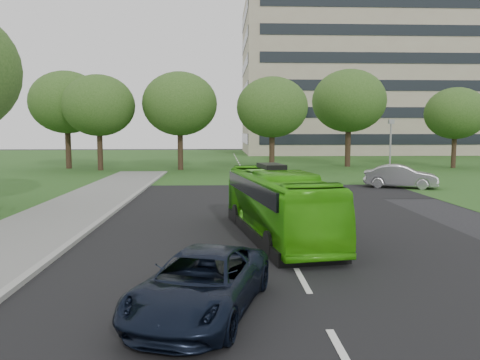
% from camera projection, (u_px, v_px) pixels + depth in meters
% --- Properties ---
extents(ground, '(160.00, 160.00, 0.00)m').
position_uv_depth(ground, '(275.00, 231.00, 17.92)').
color(ground, black).
rests_on(ground, ground).
extents(street_surfaces, '(120.00, 120.00, 0.15)m').
position_uv_depth(street_surfaces, '(241.00, 175.00, 40.51)').
color(street_surfaces, black).
rests_on(street_surfaces, ground).
extents(office_building, '(40.10, 20.10, 25.00)m').
position_uv_depth(office_building, '(363.00, 79.00, 79.04)').
color(office_building, tan).
rests_on(office_building, ground).
extents(tree_park_a, '(6.86, 6.86, 9.11)m').
position_uv_depth(tree_park_a, '(99.00, 106.00, 44.46)').
color(tree_park_a, black).
rests_on(tree_park_a, ground).
extents(tree_park_b, '(7.21, 7.21, 9.45)m').
position_uv_depth(tree_park_b, '(180.00, 104.00, 45.03)').
color(tree_park_b, black).
rests_on(tree_park_b, ground).
extents(tree_park_c, '(6.62, 6.62, 8.80)m').
position_uv_depth(tree_park_c, '(272.00, 107.00, 43.41)').
color(tree_park_c, black).
rests_on(tree_park_c, ground).
extents(tree_park_d, '(7.72, 7.72, 10.20)m').
position_uv_depth(tree_park_d, '(349.00, 101.00, 49.02)').
color(tree_park_d, black).
rests_on(tree_park_d, ground).
extents(tree_park_e, '(6.13, 6.13, 8.17)m').
position_uv_depth(tree_park_e, '(456.00, 113.00, 47.35)').
color(tree_park_e, black).
rests_on(tree_park_e, ground).
extents(tree_park_f, '(7.28, 7.28, 9.71)m').
position_uv_depth(tree_park_f, '(67.00, 102.00, 46.49)').
color(tree_park_f, black).
rests_on(tree_park_f, ground).
extents(bus, '(3.41, 8.87, 2.41)m').
position_uv_depth(bus, '(277.00, 204.00, 16.85)').
color(bus, '#40B711').
rests_on(bus, ground).
extents(sedan, '(4.98, 3.23, 1.55)m').
position_uv_depth(sedan, '(401.00, 176.00, 31.25)').
color(sedan, '#A7A8AC').
rests_on(sedan, ground).
extents(suv, '(3.38, 5.06, 1.29)m').
position_uv_depth(suv, '(201.00, 283.00, 9.80)').
color(suv, black).
rests_on(suv, ground).
extents(camera_pole, '(0.48, 0.45, 4.63)m').
position_uv_depth(camera_pole, '(391.00, 142.00, 34.41)').
color(camera_pole, gray).
rests_on(camera_pole, ground).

